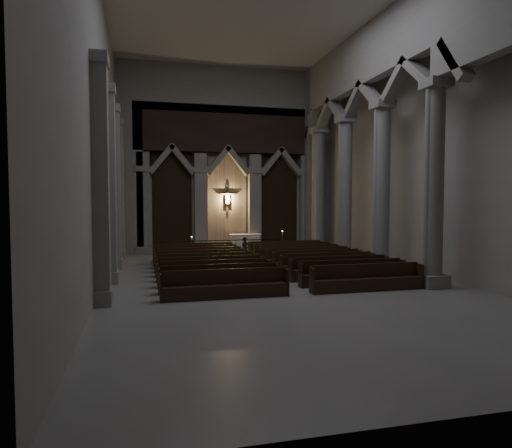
# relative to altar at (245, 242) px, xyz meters

# --- Properties ---
(room) EXTENTS (24.00, 24.10, 12.00)m
(room) POSITION_rel_altar_xyz_m (-1.07, -11.15, 6.94)
(room) COLOR gray
(room) RESTS_ON ground
(sanctuary_wall) EXTENTS (14.00, 0.77, 12.00)m
(sanctuary_wall) POSITION_rel_altar_xyz_m (-1.07, 0.38, 5.95)
(sanctuary_wall) COLOR gray
(sanctuary_wall) RESTS_ON ground
(right_arcade) EXTENTS (1.00, 24.00, 12.00)m
(right_arcade) POSITION_rel_altar_xyz_m (4.43, -9.82, 7.16)
(right_arcade) COLOR gray
(right_arcade) RESTS_ON ground
(left_pilasters) EXTENTS (0.60, 13.00, 8.03)m
(left_pilasters) POSITION_rel_altar_xyz_m (-7.82, -7.65, 3.24)
(left_pilasters) COLOR gray
(left_pilasters) RESTS_ON ground
(sanctuary_step) EXTENTS (8.50, 2.60, 0.15)m
(sanctuary_step) POSITION_rel_altar_xyz_m (-1.07, -0.55, -0.59)
(sanctuary_step) COLOR gray
(sanctuary_step) RESTS_ON ground
(altar) EXTENTS (2.02, 0.81, 1.03)m
(altar) POSITION_rel_altar_xyz_m (0.00, 0.00, 0.00)
(altar) COLOR beige
(altar) RESTS_ON sanctuary_step
(altar_rail) EXTENTS (5.35, 0.09, 1.05)m
(altar_rail) POSITION_rel_altar_xyz_m (-1.07, -2.34, 0.03)
(altar_rail) COLOR black
(altar_rail) RESTS_ON ground
(candle_stand_left) EXTENTS (0.21, 0.21, 1.22)m
(candle_stand_left) POSITION_rel_altar_xyz_m (-3.69, -1.80, -0.34)
(candle_stand_left) COLOR olive
(candle_stand_left) RESTS_ON ground
(candle_stand_right) EXTENTS (0.26, 0.26, 1.51)m
(candle_stand_right) POSITION_rel_altar_xyz_m (1.88, -2.19, -0.26)
(candle_stand_right) COLOR olive
(candle_stand_right) RESTS_ON ground
(pews) EXTENTS (9.89, 10.52, 1.00)m
(pews) POSITION_rel_altar_xyz_m (-1.07, -8.66, -0.34)
(pews) COLOR black
(pews) RESTS_ON ground
(worshipper) EXTENTS (0.57, 0.47, 1.36)m
(worshipper) POSITION_rel_altar_xyz_m (-1.04, -4.70, 0.01)
(worshipper) COLOR black
(worshipper) RESTS_ON ground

